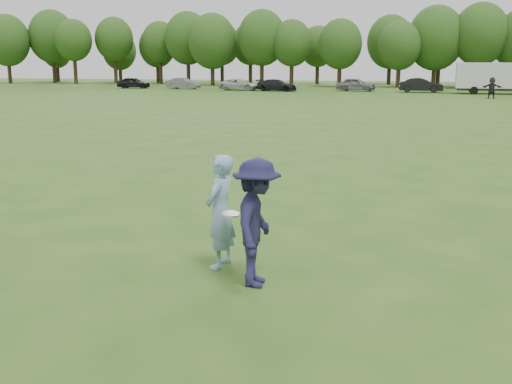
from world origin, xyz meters
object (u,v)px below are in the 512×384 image
Objects in this scene: cargo_trailer at (497,77)px; car_f at (421,85)px; thrower at (220,212)px; car_e at (356,84)px; car_b at (183,83)px; defender at (257,223)px; player_far_d at (492,88)px; car_a at (134,83)px; car_c at (240,85)px; car_d at (277,85)px.

car_f is at bearing 168.73° from cargo_trailer.
thrower is 61.14m from car_e.
car_e is (21.11, 0.10, 0.07)m from car_b.
player_far_d is (7.68, 50.55, 0.01)m from defender.
cargo_trailer reaches higher than player_far_d.
car_a is at bearing 176.60° from cargo_trailer.
car_b is at bearing 162.42° from player_far_d.
car_a is (-32.99, 60.92, -0.21)m from thrower.
cargo_trailer reaches higher than car_f.
car_e is (13.38, 1.57, 0.08)m from car_c.
player_far_d reaches higher than thrower.
car_f is (-6.35, 9.94, -0.18)m from player_far_d.
car_a is 42.70m from cargo_trailer.
car_c is 4.81m from car_d.
player_far_d reaches higher than car_e.
thrower is 0.44× the size of car_a.
car_e is at bearing -168.94° from thrower.
thrower is at bearing -160.61° from car_d.
car_c is 20.55m from car_f.
thrower reaches higher than car_a.
car_a is at bearing 88.89° from car_d.
defender is at bearing -158.24° from car_a.
car_e is at bearing -81.76° from car_c.
thrower is at bearing 174.75° from car_f.
car_a is 27.93m from car_e.
car_e is 14.93m from cargo_trailer.
car_e is at bearing 78.53° from car_f.
car_c is (14.56, -1.57, -0.02)m from car_a.
car_c is (7.73, -1.47, -0.01)m from car_b.
defender is at bearing -170.98° from car_e.
car_f is at bearing -175.70° from thrower.
car_e is 0.94× the size of car_f.
car_a is 0.45× the size of cargo_trailer.
car_f is at bearing -86.97° from car_c.
car_b is at bearing -150.40° from thrower.
thrower is 59.19m from cargo_trailer.
thrower reaches higher than car_c.
player_far_d reaches higher than car_d.
car_f is at bearing 122.41° from player_far_d.
car_b is 0.88× the size of car_f.
defender is at bearing -151.57° from car_b.
car_a is at bearing 93.95° from car_b.
car_d is at bearing 8.31° from defender.
player_far_d is 0.46× the size of car_b.
car_c is (-18.44, 59.36, -0.23)m from thrower.
car_e is (27.93, 0.01, 0.06)m from car_a.
cargo_trailer reaches higher than defender.
cargo_trailer is (1.17, 8.44, 0.82)m from player_far_d.
car_e reaches higher than car_c.
car_b is 21.11m from car_e.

